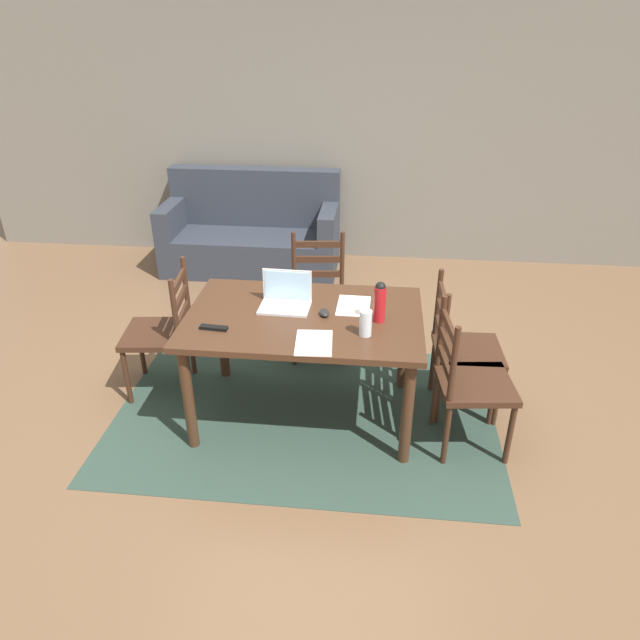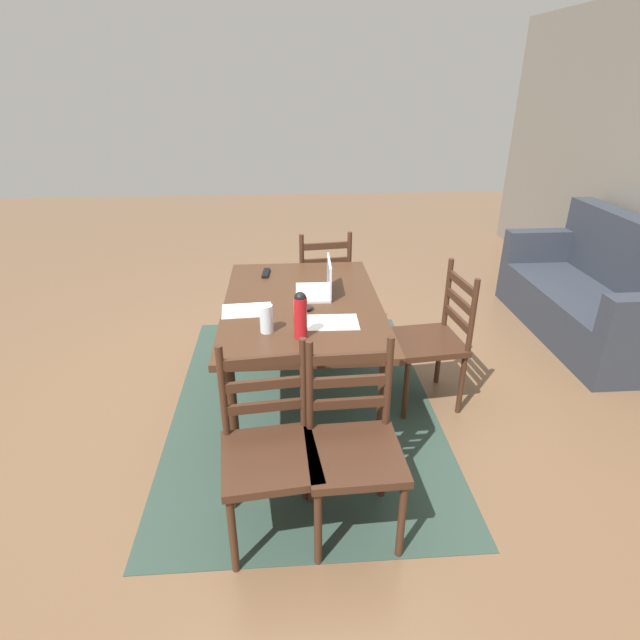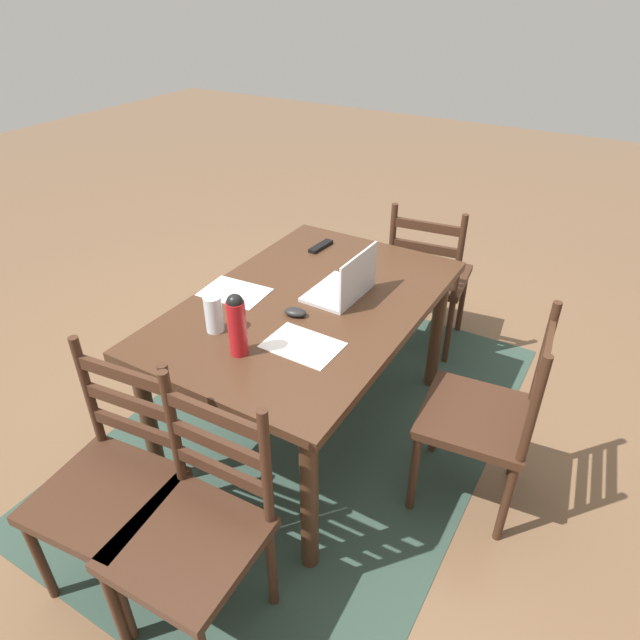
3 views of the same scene
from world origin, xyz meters
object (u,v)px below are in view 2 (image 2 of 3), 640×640
at_px(chair_right_far, 353,447).
at_px(couch, 596,296).
at_px(drinking_glass, 266,319).
at_px(water_bottle, 300,314).
at_px(laptop, 320,285).
at_px(computer_mouse, 305,308).
at_px(chair_far_head, 432,340).
at_px(chair_left_far, 322,285).
at_px(dining_table, 302,316).
at_px(chair_right_near, 269,451).
at_px(tv_remote, 266,273).

xyz_separation_m(chair_right_far, couch, (-1.92, 2.33, -0.11)).
relative_size(couch, drinking_glass, 11.34).
bearing_deg(drinking_glass, chair_right_far, 32.26).
bearing_deg(water_bottle, laptop, 166.25).
bearing_deg(laptop, computer_mouse, -22.43).
relative_size(chair_far_head, couch, 0.53).
bearing_deg(chair_left_far, drinking_glass, -16.03).
bearing_deg(laptop, chair_right_far, 3.54).
height_order(dining_table, chair_left_far, chair_left_far).
distance_m(chair_right_near, computer_mouse, 0.98).
height_order(chair_right_near, tv_remote, chair_right_near).
relative_size(dining_table, drinking_glass, 9.36).
bearing_deg(computer_mouse, drinking_glass, -52.91).
bearing_deg(drinking_glass, dining_table, 151.93).
height_order(dining_table, couch, couch).
height_order(chair_right_near, chair_right_far, same).
relative_size(laptop, water_bottle, 1.25).
bearing_deg(chair_left_far, water_bottle, -8.54).
bearing_deg(tv_remote, drinking_glass, -83.48).
bearing_deg(computer_mouse, chair_right_near, -26.00).
bearing_deg(tv_remote, chair_left_far, 54.54).
distance_m(drinking_glass, tv_remote, 0.91).
distance_m(couch, water_bottle, 2.94).
bearing_deg(chair_left_far, tv_remote, -40.20).
xyz_separation_m(dining_table, chair_right_far, (1.03, 0.19, -0.20)).
xyz_separation_m(couch, computer_mouse, (1.02, -2.51, 0.42)).
bearing_deg(laptop, chair_right_near, -15.40).
bearing_deg(tv_remote, water_bottle, -73.11).
xyz_separation_m(chair_left_far, tv_remote, (0.52, -0.44, 0.31)).
height_order(chair_right_near, laptop, laptop).
height_order(chair_left_far, drinking_glass, chair_left_far).
bearing_deg(dining_table, tv_remote, -155.16).
relative_size(couch, tv_remote, 10.59).
relative_size(chair_right_near, chair_left_far, 1.00).
bearing_deg(chair_far_head, chair_right_near, -45.57).
xyz_separation_m(chair_right_near, chair_left_far, (-2.06, 0.40, 0.00)).
distance_m(chair_far_head, couch, 1.89).
distance_m(chair_far_head, chair_left_far, 1.22).
xyz_separation_m(chair_right_far, drinking_glass, (-0.64, -0.40, 0.38)).
xyz_separation_m(couch, drinking_glass, (1.28, -2.74, 0.48)).
relative_size(water_bottle, tv_remote, 1.54).
bearing_deg(chair_right_far, chair_far_head, 147.32).
bearing_deg(couch, chair_right_far, -50.57).
relative_size(chair_far_head, chair_right_far, 1.00).
relative_size(chair_far_head, chair_right_near, 1.00).
height_order(chair_left_far, tv_remote, chair_left_far).
height_order(chair_left_far, water_bottle, water_bottle).
height_order(dining_table, water_bottle, water_bottle).
height_order(water_bottle, computer_mouse, water_bottle).
height_order(chair_left_far, couch, couch).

